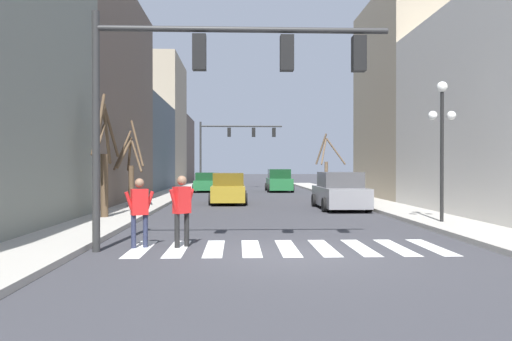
% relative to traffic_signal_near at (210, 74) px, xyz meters
% --- Properties ---
extents(ground_plane, '(240.00, 240.00, 0.00)m').
position_rel_traffic_signal_near_xyz_m(ground_plane, '(1.88, -0.67, -4.22)').
color(ground_plane, '#38383D').
extents(sidewalk_left, '(2.21, 90.00, 0.15)m').
position_rel_traffic_signal_near_xyz_m(sidewalk_left, '(-4.04, -0.67, -4.14)').
color(sidewalk_left, '#ADA89E').
rests_on(sidewalk_left, ground_plane).
extents(building_row_left, '(6.00, 62.78, 12.98)m').
position_rel_traffic_signal_near_xyz_m(building_row_left, '(-8.14, 24.43, 0.95)').
color(building_row_left, gray).
rests_on(building_row_left, ground_plane).
extents(building_row_right, '(6.00, 29.90, 12.30)m').
position_rel_traffic_signal_near_xyz_m(building_row_right, '(11.90, 9.33, 0.86)').
color(building_row_right, beige).
rests_on(building_row_right, ground_plane).
extents(crosswalk_stripes, '(7.65, 2.60, 0.01)m').
position_rel_traffic_signal_near_xyz_m(crosswalk_stripes, '(1.88, 0.37, -4.21)').
color(crosswalk_stripes, white).
rests_on(crosswalk_stripes, ground_plane).
extents(traffic_signal_near, '(7.02, 0.28, 5.66)m').
position_rel_traffic_signal_near_xyz_m(traffic_signal_near, '(0.00, 0.00, 0.00)').
color(traffic_signal_near, '#2D2D2D').
rests_on(traffic_signal_near, ground_plane).
extents(traffic_signal_far, '(7.54, 0.28, 6.08)m').
position_rel_traffic_signal_near_xyz_m(traffic_signal_far, '(0.14, 33.71, 0.33)').
color(traffic_signal_far, '#2D2D2D').
rests_on(traffic_signal_far, ground_plane).
extents(street_lamp_right_corner, '(0.95, 0.36, 4.73)m').
position_rel_traffic_signal_near_xyz_m(street_lamp_right_corner, '(7.55, 4.71, -0.74)').
color(street_lamp_right_corner, black).
rests_on(street_lamp_right_corner, sidewalk_right).
extents(car_at_intersection, '(2.00, 4.54, 1.66)m').
position_rel_traffic_signal_near_xyz_m(car_at_intersection, '(0.18, 15.30, -3.44)').
color(car_at_intersection, '#A38423').
rests_on(car_at_intersection, ground_plane).
extents(car_driving_toward_lane, '(2.18, 4.81, 1.75)m').
position_rel_traffic_signal_near_xyz_m(car_driving_toward_lane, '(5.48, 11.44, -3.40)').
color(car_driving_toward_lane, gray).
rests_on(car_driving_toward_lane, ground_plane).
extents(car_parked_right_mid, '(2.15, 4.82, 1.53)m').
position_rel_traffic_signal_near_xyz_m(car_parked_right_mid, '(-1.74, 28.25, -3.49)').
color(car_parked_right_mid, '#236B38').
rests_on(car_parked_right_mid, ground_plane).
extents(car_parked_left_near, '(2.07, 4.74, 1.79)m').
position_rel_traffic_signal_near_xyz_m(car_parked_left_near, '(4.01, 28.05, -3.39)').
color(car_parked_left_near, '#236B38').
rests_on(car_parked_left_near, ground_plane).
extents(pedestrian_waiting_at_curb, '(0.71, 0.38, 1.72)m').
position_rel_traffic_signal_near_xyz_m(pedestrian_waiting_at_curb, '(-1.77, 0.54, -3.20)').
color(pedestrian_waiting_at_curb, '#282D47').
rests_on(pedestrian_waiting_at_curb, ground_plane).
extents(pedestrian_crossing_street, '(0.61, 0.61, 1.78)m').
position_rel_traffic_signal_near_xyz_m(pedestrian_crossing_street, '(-0.74, 0.60, -3.16)').
color(pedestrian_crossing_street, black).
rests_on(pedestrian_crossing_street, ground_plane).
extents(street_tree_left_far, '(1.35, 2.17, 4.05)m').
position_rel_traffic_signal_near_xyz_m(street_tree_left_far, '(-4.37, 11.71, -2.30)').
color(street_tree_left_far, brown).
rests_on(street_tree_left_far, sidewalk_left).
extents(street_tree_right_mid, '(0.47, 2.95, 4.54)m').
position_rel_traffic_signal_near_xyz_m(street_tree_right_mid, '(-4.27, 6.69, -1.99)').
color(street_tree_right_mid, brown).
rests_on(street_tree_right_mid, sidewalk_left).
extents(street_tree_left_mid, '(2.40, 1.94, 4.57)m').
position_rel_traffic_signal_near_xyz_m(street_tree_left_mid, '(7.90, 28.38, -2.00)').
color(street_tree_left_mid, brown).
rests_on(street_tree_left_mid, sidewalk_right).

